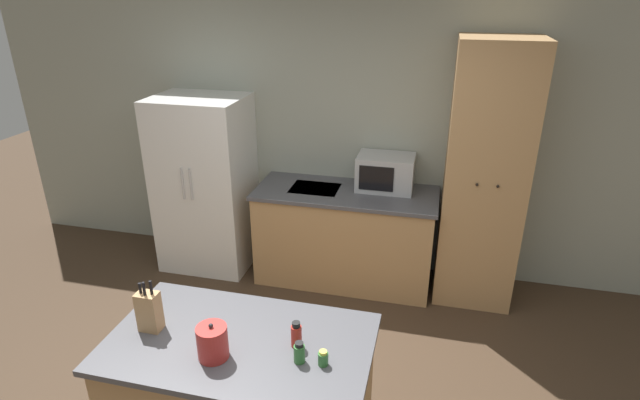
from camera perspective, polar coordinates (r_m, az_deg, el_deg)
wall_back at (r=4.77m, az=3.27°, el=7.04°), size 7.20×0.06×2.60m
refrigerator at (r=5.00m, az=-12.97°, el=1.80°), size 0.85×0.70×1.70m
back_counter at (r=4.74m, az=2.87°, el=-4.04°), size 1.66×0.71×0.91m
pantry_cabinet at (r=4.45m, az=18.27°, el=2.49°), size 0.66×0.63×2.28m
microwave at (r=4.57m, az=7.49°, el=3.15°), size 0.51×0.36×0.32m
knife_block at (r=2.93m, az=-18.95°, el=-11.90°), size 0.12×0.08×0.31m
spice_bottle_tall_dark at (r=2.61m, az=-2.38°, el=-17.05°), size 0.06×0.06×0.12m
spice_bottle_short_red at (r=2.70m, az=-2.72°, el=-15.14°), size 0.06×0.06×0.15m
spice_bottle_amber_oil at (r=2.61m, az=0.36°, el=-17.63°), size 0.05×0.05×0.08m
kettle at (r=2.67m, az=-12.18°, el=-15.59°), size 0.16×0.16×0.20m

